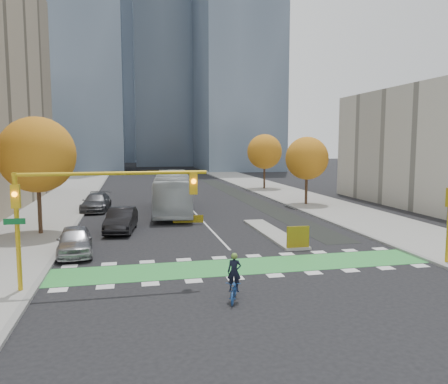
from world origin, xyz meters
name	(u,v)px	position (x,y,z in m)	size (l,w,h in m)	color
ground	(253,274)	(0.00, 0.00, 0.00)	(300.00, 300.00, 0.00)	black
sidewalk_west	(41,216)	(-13.50, 20.00, 0.07)	(7.00, 120.00, 0.15)	gray
sidewalk_east	(328,207)	(13.50, 20.00, 0.07)	(7.00, 120.00, 0.15)	gray
curb_west	(83,215)	(-10.00, 20.00, 0.07)	(0.30, 120.00, 0.16)	gray
curb_east	(295,208)	(10.00, 20.00, 0.07)	(0.30, 120.00, 0.16)	gray
bike_crossing	(245,266)	(0.00, 1.50, 0.01)	(20.00, 3.00, 0.01)	green
centre_line	(173,190)	(0.00, 40.00, 0.01)	(0.15, 70.00, 0.01)	silver
bike_lane_paint	(244,197)	(7.50, 30.00, 0.01)	(2.50, 50.00, 0.01)	black
median_island	(272,233)	(4.00, 9.00, 0.08)	(1.60, 10.00, 0.16)	gray
hazard_board	(298,237)	(4.00, 4.20, 0.80)	(1.40, 0.12, 1.30)	yellow
tower_nw	(73,19)	(-18.00, 90.00, 35.00)	(22.00, 22.00, 70.00)	#47566B
tower_nc	(168,7)	(6.00, 110.00, 45.00)	(20.00, 20.00, 90.00)	#47566B
tower_ne	(237,45)	(20.00, 85.00, 30.00)	(18.00, 24.00, 60.00)	#47566B
tower_far	(132,46)	(-4.00, 140.00, 40.00)	(26.00, 26.00, 80.00)	#47566B
tree_west	(37,155)	(-12.00, 12.00, 5.62)	(5.20, 5.20, 8.22)	#332114
tree_east_near	(307,158)	(12.00, 22.00, 4.86)	(4.40, 4.40, 7.08)	#332114
tree_east_far	(265,152)	(12.50, 38.00, 5.24)	(4.80, 4.80, 7.65)	#332114
traffic_signal_west	(80,199)	(-7.93, -0.51, 4.03)	(8.53, 0.56, 5.20)	#BF9914
cyclist	(234,285)	(-1.75, -3.30, 0.67)	(1.14, 1.84, 2.00)	navy
bus	(172,192)	(-1.98, 20.27, 1.88)	(3.16, 13.52, 3.77)	#B4BABC
parked_car_a	(75,241)	(-9.00, 5.93, 0.81)	(1.92, 4.78, 1.63)	#97979C
parked_car_b	(121,220)	(-6.50, 12.05, 0.86)	(1.82, 5.23, 1.72)	black
parked_car_c	(96,202)	(-9.00, 22.57, 0.83)	(2.32, 5.71, 1.66)	#4A4B4F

